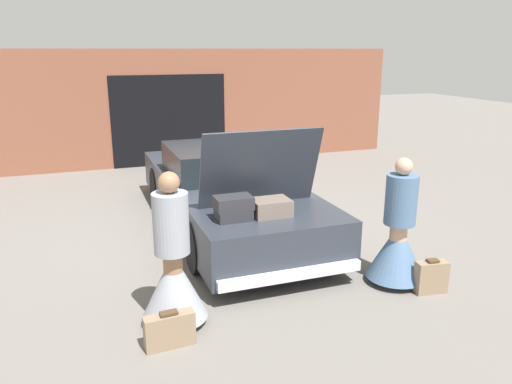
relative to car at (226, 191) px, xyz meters
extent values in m
plane|color=slate|center=(0.00, -0.01, -0.58)|extent=(40.00, 40.00, 0.00)
cube|color=brown|center=(0.00, 4.87, 0.82)|extent=(12.00, 0.12, 2.80)
cube|color=black|center=(0.00, 4.80, 0.52)|extent=(2.80, 0.02, 2.20)
cube|color=#2D333D|center=(0.00, -0.01, -0.09)|extent=(1.87, 5.14, 0.62)
cube|color=#1E2328|center=(0.00, 0.29, 0.45)|extent=(1.64, 1.65, 0.46)
cylinder|color=black|center=(-0.86, 1.58, -0.24)|extent=(0.18, 0.68, 0.68)
cylinder|color=black|center=(0.87, 1.58, -0.24)|extent=(0.18, 0.68, 0.68)
cylinder|color=black|center=(-0.86, -1.56, -0.24)|extent=(0.18, 0.68, 0.68)
cylinder|color=black|center=(0.87, -1.56, -0.24)|extent=(0.18, 0.68, 0.68)
cube|color=silver|center=(0.00, -2.63, -0.30)|extent=(1.78, 0.10, 0.12)
cube|color=#2D333D|center=(0.00, -1.60, 0.73)|extent=(1.59, 0.37, 1.03)
cube|color=#2D2D33|center=(-0.49, -1.98, 0.29)|extent=(0.42, 0.30, 0.14)
cube|color=#75665B|center=(0.00, -1.98, 0.32)|extent=(0.47, 0.36, 0.21)
cube|color=#2D2D33|center=(-0.49, -1.98, 0.44)|extent=(0.45, 0.30, 0.16)
cylinder|color=#997051|center=(-1.37, -2.73, -0.18)|extent=(0.20, 0.20, 0.80)
cone|color=#9399A3|center=(-1.37, -2.73, -0.14)|extent=(0.69, 0.69, 0.72)
cylinder|color=#9399A3|center=(-1.37, -2.73, 0.53)|extent=(0.36, 0.36, 0.63)
sphere|color=#997051|center=(-1.37, -2.73, 0.95)|extent=(0.22, 0.22, 0.22)
cylinder|color=tan|center=(1.38, -2.70, -0.20)|extent=(0.21, 0.21, 0.76)
cone|color=slate|center=(1.38, -2.70, -0.16)|extent=(0.72, 0.72, 0.69)
cylinder|color=slate|center=(1.38, -2.70, 0.48)|extent=(0.38, 0.38, 0.60)
sphere|color=tan|center=(1.38, -2.70, 0.89)|extent=(0.21, 0.21, 0.21)
cube|color=#8C7259|center=(-1.51, -3.14, -0.41)|extent=(0.50, 0.17, 0.34)
cube|color=#4C3823|center=(-1.51, -3.14, -0.22)|extent=(0.18, 0.10, 0.02)
cube|color=#8C7259|center=(1.61, -3.07, -0.39)|extent=(0.40, 0.21, 0.39)
cube|color=#4C3823|center=(1.61, -3.07, -0.18)|extent=(0.14, 0.11, 0.02)
camera|label=1|loc=(-2.17, -7.43, 2.20)|focal=35.00mm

